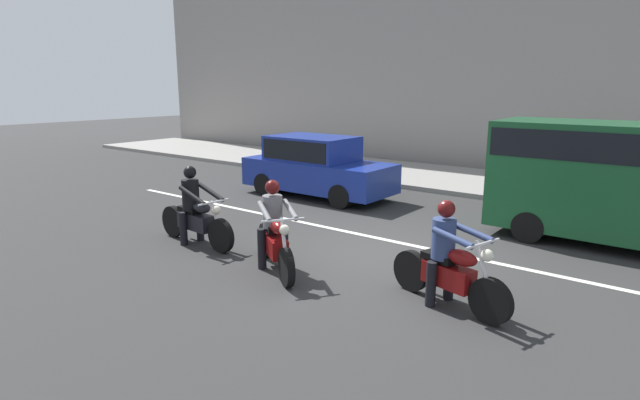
{
  "coord_description": "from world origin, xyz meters",
  "views": [
    {
      "loc": [
        4.83,
        -7.94,
        3.14
      ],
      "look_at": [
        -0.65,
        -0.91,
        1.13
      ],
      "focal_mm": 28.72,
      "sensor_mm": 36.0,
      "label": 1
    }
  ],
  "objects": [
    {
      "name": "pedestrian_bystander",
      "position": [
        1.34,
        8.6,
        1.14
      ],
      "size": [
        0.34,
        0.34,
        1.71
      ],
      "color": "black",
      "rests_on": "sidewalk_slab"
    },
    {
      "name": "motorcycle_with_rider_denim_blue",
      "position": [
        2.02,
        -1.34,
        0.64
      ],
      "size": [
        2.03,
        0.84,
        1.56
      ],
      "color": "black",
      "rests_on": "ground_plane"
    },
    {
      "name": "ground_plane",
      "position": [
        0.0,
        0.0,
        0.0
      ],
      "size": [
        80.0,
        80.0,
        0.0
      ],
      "primitive_type": "plane",
      "color": "#2D2D2D"
    },
    {
      "name": "lane_marking_stripe",
      "position": [
        0.28,
        0.9,
        0.0
      ],
      "size": [
        18.0,
        0.14,
        0.01
      ],
      "primitive_type": "cube",
      "color": "silver",
      "rests_on": "ground_plane"
    },
    {
      "name": "parked_van_forest_green",
      "position": [
        3.55,
        3.41,
        1.4
      ],
      "size": [
        4.94,
        1.96,
        2.42
      ],
      "color": "#164C28",
      "rests_on": "ground_plane"
    },
    {
      "name": "sidewalk_slab",
      "position": [
        0.0,
        8.0,
        0.07
      ],
      "size": [
        40.0,
        4.4,
        0.14
      ],
      "primitive_type": "cube",
      "color": "gray",
      "rests_on": "ground_plane"
    },
    {
      "name": "motorcycle_with_rider_black_leather",
      "position": [
        -3.22,
        -1.68,
        0.64
      ],
      "size": [
        2.25,
        0.7,
        1.58
      ],
      "color": "black",
      "rests_on": "ground_plane"
    },
    {
      "name": "parked_sedan_cobalt_blue",
      "position": [
        -4.12,
        3.35,
        0.88
      ],
      "size": [
        4.38,
        1.82,
        1.72
      ],
      "color": "navy",
      "rests_on": "ground_plane"
    },
    {
      "name": "motorcycle_with_rider_gray",
      "position": [
        -0.95,
        -1.79,
        0.64
      ],
      "size": [
        1.87,
        1.29,
        1.57
      ],
      "color": "black",
      "rests_on": "ground_plane"
    }
  ]
}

